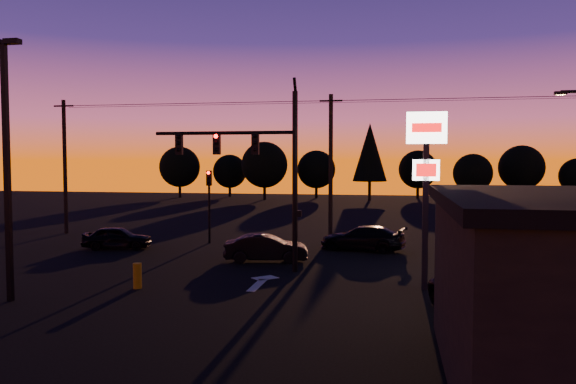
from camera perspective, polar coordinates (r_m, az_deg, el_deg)
name	(u,v)px	position (r m, az deg, el deg)	size (l,w,h in m)	color
ground	(238,290)	(21.82, -5.07, -9.93)	(120.00, 120.00, 0.00)	black
lane_arrow	(261,282)	(23.27, -2.75, -9.07)	(1.20, 3.10, 0.01)	beige
traffic_signal_mast	(260,161)	(25.14, -2.89, 3.17)	(6.79, 0.52, 8.58)	black
secondary_signal	(209,196)	(33.77, -8.02, -0.35)	(0.30, 0.31, 4.35)	black
parking_lot_light	(6,152)	(21.91, -26.69, 3.68)	(1.25, 0.30, 9.14)	black
pylon_sign	(426,162)	(21.99, 13.85, 3.00)	(1.50, 0.28, 6.80)	black
utility_pole_0	(65,166)	(40.74, -21.72, 2.50)	(1.40, 0.26, 9.00)	black
utility_pole_1	(331,166)	(34.66, 4.36, 2.62)	(1.40, 0.26, 9.00)	black
power_wires	(331,101)	(34.84, 4.39, 9.17)	(36.00, 1.22, 0.07)	black
bollard	(137,276)	(22.74, -15.05, -8.22)	(0.33, 0.33, 0.99)	#B07F08
tree_0	(180,167)	(75.73, -10.95, 2.52)	(5.36, 5.36, 6.74)	black
tree_1	(230,171)	(76.62, -5.94, 2.10)	(4.54, 4.54, 5.71)	black
tree_2	(265,165)	(70.25, -2.40, 2.78)	(5.77, 5.78, 7.26)	black
tree_3	(316,169)	(73.12, 2.90, 2.31)	(4.95, 4.95, 6.22)	black
tree_4	(370,152)	(69.52, 8.31, 4.02)	(4.18, 4.18, 9.50)	black
tree_5	(418,169)	(74.54, 13.07, 2.24)	(4.95, 4.95, 6.22)	black
tree_6	(473,173)	(69.10, 18.26, 1.83)	(4.54, 4.54, 5.71)	black
tree_7	(521,168)	(73.07, 22.62, 2.30)	(5.36, 5.36, 6.74)	black
car_left	(117,238)	(32.92, -16.96, -4.45)	(1.51, 3.75, 1.28)	black
car_mid	(266,248)	(27.63, -2.23, -5.71)	(1.42, 4.06, 1.34)	black
car_right	(363,238)	(31.26, 7.58, -4.66)	(1.90, 4.68, 1.36)	black
suv_parked	(488,297)	(19.25, 19.67, -10.00)	(2.08, 4.50, 1.25)	black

